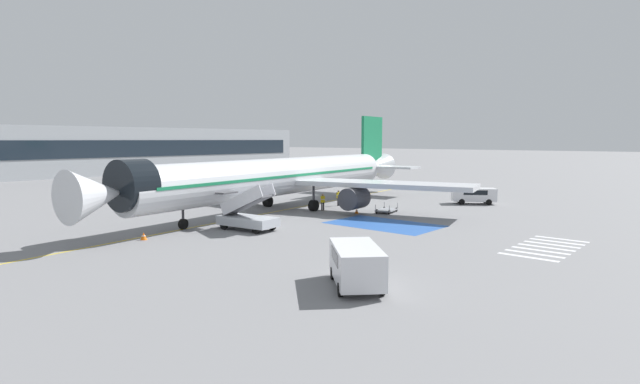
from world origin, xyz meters
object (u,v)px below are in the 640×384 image
service_van_1 (356,262)px  boarding_stairs_forward (247,218)px  baggage_cart (387,210)px  terminal_building (31,152)px  ground_crew_1 (338,197)px  fuel_tanker (179,178)px  traffic_cone_0 (357,211)px  traffic_cone_1 (144,236)px  ground_crew_0 (323,201)px  airliner (284,177)px  service_van_0 (474,194)px

service_van_1 → boarding_stairs_forward: bearing=-69.3°
baggage_cart → terminal_building: 73.99m
ground_crew_1 → fuel_tanker: bearing=95.8°
boarding_stairs_forward → traffic_cone_0: boarding_stairs_forward is taller
boarding_stairs_forward → traffic_cone_1: size_ratio=10.21×
service_van_1 → ground_crew_1: bearing=-95.8°
fuel_tanker → traffic_cone_1: size_ratio=16.87×
fuel_tanker → ground_crew_1: bearing=-177.3°
fuel_tanker → ground_crew_0: size_ratio=5.38×
airliner → traffic_cone_1: airliner is taller
traffic_cone_0 → ground_crew_0: bearing=98.8°
traffic_cone_0 → airliner: bearing=112.5°
traffic_cone_0 → traffic_cone_1: (-20.06, 3.91, 0.04)m
boarding_stairs_forward → service_van_1: size_ratio=1.16×
service_van_1 → baggage_cart: (21.74, 12.37, -0.95)m
traffic_cone_0 → terminal_building: terminal_building is taller
service_van_1 → traffic_cone_1: bearing=-43.8°
boarding_stairs_forward → terminal_building: terminal_building is taller
service_van_0 → ground_crew_1: (-10.95, 10.33, -0.10)m
fuel_tanker → ground_crew_0: bearing=175.3°
baggage_cart → terminal_building: size_ratio=0.02×
baggage_cart → traffic_cone_1: (-22.40, 5.81, 0.01)m
service_van_0 → ground_crew_0: service_van_0 is taller
traffic_cone_0 → traffic_cone_1: traffic_cone_1 is taller
ground_crew_1 → traffic_cone_0: size_ratio=3.69×
baggage_cart → ground_crew_1: bearing=159.7°
fuel_tanker → airliner: bearing=169.7°
traffic_cone_0 → terminal_building: bearing=92.6°
baggage_cart → traffic_cone_1: 23.14m
boarding_stairs_forward → traffic_cone_0: size_ratio=11.95×
airliner → service_van_0: size_ratio=9.23×
airliner → service_van_1: size_ratio=9.58×
ground_crew_1 → boarding_stairs_forward: bearing=-163.8°
boarding_stairs_forward → service_van_0: size_ratio=1.12×
fuel_tanker → terminal_building: 39.31m
traffic_cone_0 → traffic_cone_1: 20.44m
boarding_stairs_forward → ground_crew_0: bearing=4.4°
airliner → boarding_stairs_forward: size_ratio=8.27×
traffic_cone_0 → terminal_building: (-3.29, 71.74, 4.55)m
service_van_1 → terminal_building: terminal_building is taller
service_van_1 → traffic_cone_1: size_ratio=8.81×
traffic_cone_0 → fuel_tanker: bearing=86.1°
ground_crew_1 → traffic_cone_1: ground_crew_1 is taller
fuel_tanker → service_van_0: 40.32m
ground_crew_0 → service_van_1: bearing=87.1°
baggage_cart → traffic_cone_1: baggage_cart is taller
fuel_tanker → service_van_1: size_ratio=1.91×
airliner → boarding_stairs_forward: 11.52m
ground_crew_1 → traffic_cone_0: ground_crew_1 is taller
service_van_1 → traffic_cone_1: (-0.67, 18.18, -0.94)m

